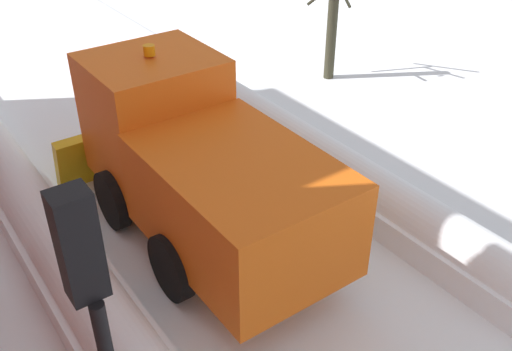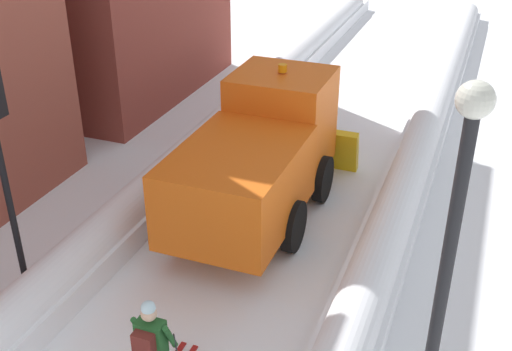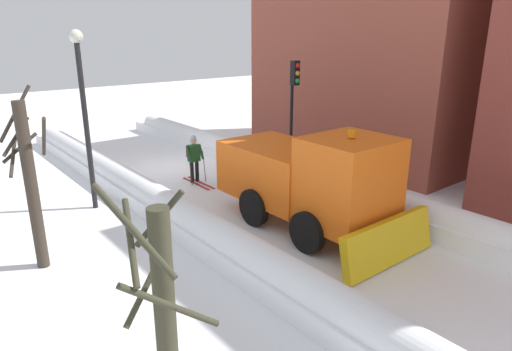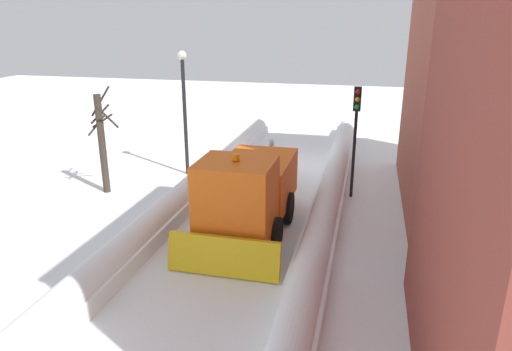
{
  "view_description": "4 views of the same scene",
  "coord_description": "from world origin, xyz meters",
  "px_view_note": "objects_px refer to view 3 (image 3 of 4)",
  "views": [
    {
      "loc": [
        -4.25,
        0.49,
        6.53
      ],
      "look_at": [
        0.03,
        6.51,
        1.77
      ],
      "focal_mm": 40.46,
      "sensor_mm": 36.0,
      "label": 1
    },
    {
      "loc": [
        4.1,
        -3.88,
        7.6
      ],
      "look_at": [
        0.1,
        6.5,
        1.68
      ],
      "focal_mm": 44.52,
      "sensor_mm": 36.0,
      "label": 2
    },
    {
      "loc": [
        8.49,
        16.36,
        5.48
      ],
      "look_at": [
        0.44,
        6.27,
        1.34
      ],
      "focal_mm": 31.88,
      "sensor_mm": 36.0,
      "label": 3
    },
    {
      "loc": [
        -3.87,
        21.47,
        6.77
      ],
      "look_at": [
        -0.21,
        6.41,
        1.55
      ],
      "focal_mm": 32.62,
      "sensor_mm": 36.0,
      "label": 4
    }
  ],
  "objects_px": {
    "plow_truck": "(310,179)",
    "bare_tree_mid": "(164,324)",
    "skier": "(194,156)",
    "street_lamp": "(83,100)",
    "bare_tree_near": "(31,182)",
    "traffic_light_pole": "(294,96)"
  },
  "relations": [
    {
      "from": "plow_truck",
      "to": "bare_tree_near",
      "type": "height_order",
      "value": "bare_tree_near"
    },
    {
      "from": "traffic_light_pole",
      "to": "street_lamp",
      "type": "bearing_deg",
      "value": -9.76
    },
    {
      "from": "skier",
      "to": "traffic_light_pole",
      "type": "xyz_separation_m",
      "value": [
        -3.58,
        1.53,
        2.09
      ]
    },
    {
      "from": "plow_truck",
      "to": "skier",
      "type": "bearing_deg",
      "value": -85.79
    },
    {
      "from": "bare_tree_near",
      "to": "plow_truck",
      "type": "bearing_deg",
      "value": 160.13
    },
    {
      "from": "traffic_light_pole",
      "to": "street_lamp",
      "type": "relative_size",
      "value": 0.8
    },
    {
      "from": "bare_tree_near",
      "to": "traffic_light_pole",
      "type": "bearing_deg",
      "value": -170.15
    },
    {
      "from": "skier",
      "to": "traffic_light_pole",
      "type": "bearing_deg",
      "value": 156.93
    },
    {
      "from": "street_lamp",
      "to": "bare_tree_mid",
      "type": "relative_size",
      "value": 1.44
    },
    {
      "from": "skier",
      "to": "street_lamp",
      "type": "relative_size",
      "value": 0.33
    },
    {
      "from": "plow_truck",
      "to": "bare_tree_near",
      "type": "bearing_deg",
      "value": -19.87
    },
    {
      "from": "plow_truck",
      "to": "street_lamp",
      "type": "xyz_separation_m",
      "value": [
        4.3,
        -5.4,
        1.99
      ]
    },
    {
      "from": "plow_truck",
      "to": "traffic_light_pole",
      "type": "relative_size",
      "value": 1.36
    },
    {
      "from": "plow_truck",
      "to": "bare_tree_mid",
      "type": "xyz_separation_m",
      "value": [
        6.61,
        3.95,
        0.41
      ]
    },
    {
      "from": "plow_truck",
      "to": "traffic_light_pole",
      "type": "height_order",
      "value": "traffic_light_pole"
    },
    {
      "from": "skier",
      "to": "bare_tree_mid",
      "type": "relative_size",
      "value": 0.47
    },
    {
      "from": "bare_tree_mid",
      "to": "plow_truck",
      "type": "bearing_deg",
      "value": -149.14
    },
    {
      "from": "street_lamp",
      "to": "bare_tree_near",
      "type": "relative_size",
      "value": 1.28
    },
    {
      "from": "plow_truck",
      "to": "bare_tree_near",
      "type": "distance_m",
      "value": 7.12
    },
    {
      "from": "traffic_light_pole",
      "to": "street_lamp",
      "type": "distance_m",
      "value": 7.59
    },
    {
      "from": "plow_truck",
      "to": "skier",
      "type": "distance_m",
      "value": 5.68
    },
    {
      "from": "skier",
      "to": "traffic_light_pole",
      "type": "relative_size",
      "value": 0.41
    }
  ]
}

